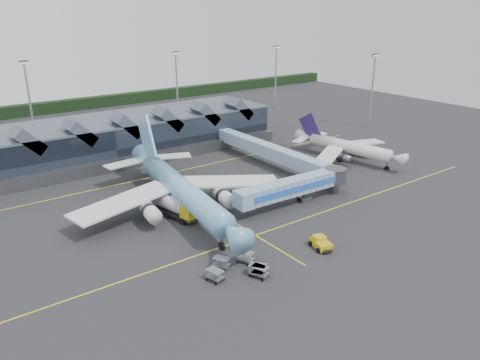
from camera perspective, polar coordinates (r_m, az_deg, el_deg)
ground at (r=84.09m, az=-1.47°, el=-4.75°), size 260.00×260.00×0.00m
taxi_stripes at (r=91.79m, az=-5.04°, el=-2.58°), size 120.00×60.00×0.01m
tree_line_far at (r=181.18m, az=-21.94°, el=8.24°), size 260.00×4.00×4.00m
terminal at (r=120.48m, az=-16.53°, el=4.73°), size 90.00×22.25×12.52m
light_masts at (r=142.84m, az=-9.11°, el=10.81°), size 132.40×42.56×22.45m
main_airliner at (r=86.81m, az=-7.43°, el=-0.89°), size 40.72×47.18×15.16m
regional_jet at (r=118.26m, az=12.77°, el=4.00°), size 27.56×30.41×10.46m
jet_bridge at (r=90.48m, az=7.32°, el=-0.66°), size 26.22×4.67×5.25m
fuel_truck at (r=85.04m, az=-8.06°, el=-3.14°), size 4.93×10.99×3.67m
pushback_tug at (r=75.24m, az=9.82°, el=-7.58°), size 3.35×4.46×1.82m
baggage_carts at (r=67.77m, az=-0.01°, el=-10.51°), size 8.55×7.98×1.66m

